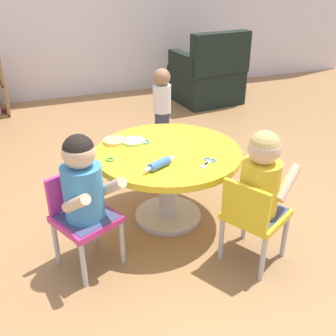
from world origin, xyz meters
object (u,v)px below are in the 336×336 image
at_px(seated_child_right, 261,177).
at_px(rolling_pin, 159,164).
at_px(child_chair_right, 253,216).
at_px(craft_scissors, 208,162).
at_px(child_chair_left, 82,215).
at_px(armchair_dark, 208,77).
at_px(seated_child_left, 83,182).
at_px(toddler_standing, 162,102).
at_px(craft_table, 168,167).

xyz_separation_m(seated_child_right, rolling_pin, (-0.44, 0.35, -0.01)).
xyz_separation_m(child_chair_right, rolling_pin, (-0.41, 0.37, 0.21)).
xyz_separation_m(rolling_pin, craft_scissors, (0.29, -0.03, -0.02)).
bearing_deg(rolling_pin, child_chair_left, -175.74).
xyz_separation_m(child_chair_left, armchair_dark, (1.92, 2.38, 0.00)).
relative_size(seated_child_left, craft_scissors, 3.76).
bearing_deg(rolling_pin, child_chair_right, -42.08).
xyz_separation_m(child_chair_left, toddler_standing, (1.02, 1.54, 0.05)).
height_order(seated_child_right, armchair_dark, armchair_dark).
xyz_separation_m(seated_child_right, toddler_standing, (0.12, 1.85, -0.17)).
height_order(rolling_pin, craft_scissors, rolling_pin).
relative_size(child_chair_left, toddler_standing, 0.80).
distance_m(toddler_standing, craft_scissors, 1.57).
distance_m(child_chair_right, armchair_dark, 2.91).
bearing_deg(child_chair_right, seated_child_right, 29.02).
xyz_separation_m(seated_child_left, armchair_dark, (1.90, 2.42, -0.22)).
height_order(seated_child_right, craft_scissors, seated_child_right).
bearing_deg(child_chair_right, armchair_dark, 68.83).
distance_m(child_chair_left, rolling_pin, 0.51).
height_order(child_chair_right, craft_scissors, child_chair_right).
height_order(child_chair_left, armchair_dark, armchair_dark).
height_order(seated_child_left, armchair_dark, armchair_dark).
bearing_deg(armchair_dark, rolling_pin, -121.84).
height_order(child_chair_right, armchair_dark, armchair_dark).
relative_size(seated_child_right, toddler_standing, 0.76).
height_order(child_chair_left, toddler_standing, toddler_standing).
bearing_deg(toddler_standing, child_chair_left, -123.59).
xyz_separation_m(seated_child_left, seated_child_right, (0.88, -0.28, 0.00)).
xyz_separation_m(child_chair_left, child_chair_right, (0.87, -0.33, 0.00)).
xyz_separation_m(toddler_standing, rolling_pin, (-0.56, -1.51, 0.16)).
height_order(child_chair_left, child_chair_right, same).
bearing_deg(seated_child_left, rolling_pin, 9.03).
bearing_deg(craft_scissors, craft_table, 124.18).
bearing_deg(child_chair_right, child_chair_left, 158.95).
relative_size(seated_child_left, rolling_pin, 2.34).
relative_size(seated_child_left, child_chair_right, 0.95).
bearing_deg(craft_scissors, rolling_pin, 173.53).
distance_m(seated_child_left, armchair_dark, 3.09).
distance_m(child_chair_right, rolling_pin, 0.59).
relative_size(armchair_dark, craft_scissors, 6.27).
bearing_deg(armchair_dark, child_chair_right, -111.17).
xyz_separation_m(seated_child_right, armchair_dark, (1.02, 2.70, -0.22)).
bearing_deg(armchair_dark, craft_scissors, -116.13).
height_order(seated_child_left, toddler_standing, seated_child_left).
height_order(craft_table, armchair_dark, armchair_dark).
distance_m(seated_child_right, toddler_standing, 1.87).
distance_m(toddler_standing, rolling_pin, 1.62).
relative_size(seated_child_left, toddler_standing, 0.76).
height_order(craft_table, craft_scissors, craft_scissors).
distance_m(child_chair_left, child_chair_right, 0.93).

